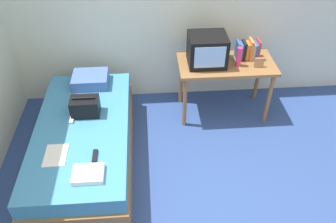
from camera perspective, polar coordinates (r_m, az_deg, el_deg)
The scene contains 14 objects.
ground_plane at distance 3.51m, azimuth 2.18°, elevation -16.09°, with size 8.00×8.00×0.00m, color #2D4784.
wall_back at distance 4.28m, azimuth -0.27°, elevation 17.71°, with size 5.20×0.10×2.60m, color silver.
bed at distance 3.85m, azimuth -13.73°, elevation -5.23°, with size 1.00×2.00×0.51m.
desk at distance 4.24m, azimuth 9.65°, elevation 6.98°, with size 1.16×0.60×0.75m.
tv at distance 4.05m, azimuth 6.57°, elevation 10.23°, with size 0.44×0.39×0.36m.
water_bottle at distance 4.09m, azimuth 11.82°, elevation 8.97°, with size 0.06×0.06×0.24m, color #E53372.
book_row at distance 4.27m, azimuth 13.20°, elevation 9.99°, with size 0.27×0.16×0.24m.
picture_frame at distance 4.15m, azimuth 15.03°, elevation 7.93°, with size 0.11×0.02×0.12m, color #9E754C.
pillow at distance 4.23m, azimuth -12.88°, elevation 5.26°, with size 0.42×0.35×0.13m, color #4766AD.
handbag at distance 3.76m, azimuth -13.72°, elevation 0.82°, with size 0.30×0.20×0.23m.
magazine at distance 3.43m, azimuth -18.32°, elevation -6.96°, with size 0.21×0.29×0.01m, color white.
remote_dark at distance 3.32m, azimuth -12.15°, elevation -7.28°, with size 0.04×0.16×0.02m, color black.
remote_silver at distance 3.77m, azimuth -15.81°, elevation -1.20°, with size 0.04×0.14×0.02m, color #B7B7BC.
folded_towel at distance 3.16m, azimuth -13.26°, elevation -10.18°, with size 0.28×0.22×0.05m, color white.
Camera 1 is at (-0.27, -1.96, 2.90)m, focal length 36.35 mm.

